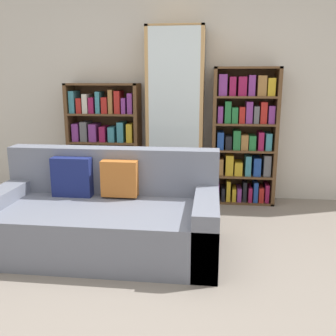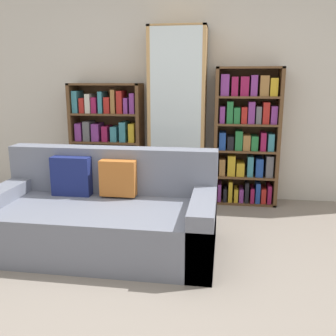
% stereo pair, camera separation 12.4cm
% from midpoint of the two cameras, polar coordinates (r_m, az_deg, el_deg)
% --- Properties ---
extents(ground_plane, '(16.00, 16.00, 0.00)m').
position_cam_midpoint_polar(ground_plane, '(2.80, -3.19, -17.99)').
color(ground_plane, gray).
extents(wall_back, '(6.11, 0.06, 2.70)m').
position_cam_midpoint_polar(wall_back, '(4.68, 2.51, 12.04)').
color(wall_back, beige).
rests_on(wall_back, ground).
extents(couch, '(1.97, 0.99, 0.84)m').
position_cam_midpoint_polar(couch, '(3.36, -8.90, -7.24)').
color(couch, slate).
rests_on(couch, ground).
extents(bookshelf_left, '(0.88, 0.32, 1.41)m').
position_cam_midpoint_polar(bookshelf_left, '(4.72, -8.46, 3.64)').
color(bookshelf_left, brown).
rests_on(bookshelf_left, ground).
extents(display_cabinet, '(0.66, 0.36, 2.05)m').
position_cam_midpoint_polar(display_cabinet, '(4.48, 2.27, 7.68)').
color(display_cabinet, tan).
rests_on(display_cabinet, ground).
extents(bookshelf_right, '(0.75, 0.32, 1.59)m').
position_cam_midpoint_polar(bookshelf_right, '(4.51, 12.66, 4.56)').
color(bookshelf_right, brown).
rests_on(bookshelf_right, ground).
extents(wine_bottle, '(0.07, 0.07, 0.39)m').
position_cam_midpoint_polar(wine_bottle, '(3.92, 7.12, -6.08)').
color(wine_bottle, '#192333').
rests_on(wine_bottle, ground).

